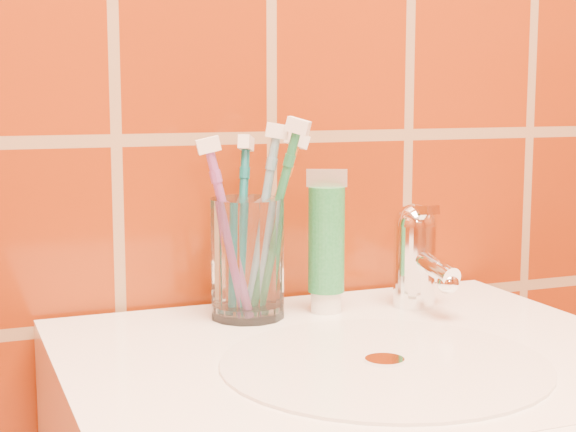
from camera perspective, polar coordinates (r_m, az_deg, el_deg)
name	(u,v)px	position (r m, az deg, el deg)	size (l,w,h in m)	color
glass_tumbler	(247,258)	(0.96, -2.66, -2.76)	(0.08, 0.08, 0.13)	white
toothpaste_tube	(326,246)	(0.98, 2.50, -1.94)	(0.05, 0.04, 0.16)	white
faucet	(417,252)	(1.02, 8.31, -2.34)	(0.05, 0.11, 0.12)	white
toothbrush_0	(242,227)	(0.98, -3.00, -0.68)	(0.05, 0.06, 0.20)	#0C626A
toothbrush_1	(274,220)	(0.95, -0.92, -0.25)	(0.07, 0.06, 0.22)	#1E7145
toothbrush_2	(229,231)	(0.94, -3.84, -0.99)	(0.06, 0.03, 0.20)	#80408A
toothbrush_3	(270,224)	(0.98, -1.17, -0.53)	(0.09, 0.04, 0.21)	orange
toothbrush_4	(262,221)	(0.96, -1.69, -0.35)	(0.06, 0.03, 0.22)	#689EBA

